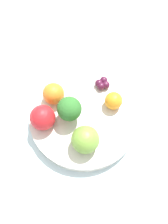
% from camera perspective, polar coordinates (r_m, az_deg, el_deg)
% --- Properties ---
extents(ground_plane, '(6.00, 6.00, 0.00)m').
position_cam_1_polar(ground_plane, '(0.55, -0.00, -2.59)').
color(ground_plane, gray).
extents(table_surface, '(1.20, 1.20, 0.02)m').
position_cam_1_polar(table_surface, '(0.54, -0.00, -2.19)').
color(table_surface, silver).
rests_on(table_surface, ground_plane).
extents(bowl, '(0.25, 0.25, 0.03)m').
position_cam_1_polar(bowl, '(0.52, -0.00, -1.14)').
color(bowl, silver).
rests_on(bowl, table_surface).
extents(broccoli, '(0.05, 0.05, 0.07)m').
position_cam_1_polar(broccoli, '(0.47, -3.84, 0.72)').
color(broccoli, '#8CB76B').
rests_on(broccoli, bowl).
extents(apple_red, '(0.06, 0.06, 0.06)m').
position_cam_1_polar(apple_red, '(0.45, 0.35, -7.22)').
color(apple_red, olive).
rests_on(apple_red, bowl).
extents(apple_green, '(0.06, 0.06, 0.06)m').
position_cam_1_polar(apple_green, '(0.48, -10.73, -1.45)').
color(apple_green, red).
rests_on(apple_green, bowl).
extents(orange_front, '(0.04, 0.04, 0.04)m').
position_cam_1_polar(orange_front, '(0.50, 7.71, 2.93)').
color(orange_front, orange).
rests_on(orange_front, bowl).
extents(orange_back, '(0.05, 0.05, 0.05)m').
position_cam_1_polar(orange_back, '(0.50, -7.97, 4.75)').
color(orange_back, orange).
rests_on(orange_back, bowl).
extents(grape_cluster, '(0.04, 0.04, 0.02)m').
position_cam_1_polar(grape_cluster, '(0.53, 4.82, 7.37)').
color(grape_cluster, '#47142D').
rests_on(grape_cluster, bowl).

